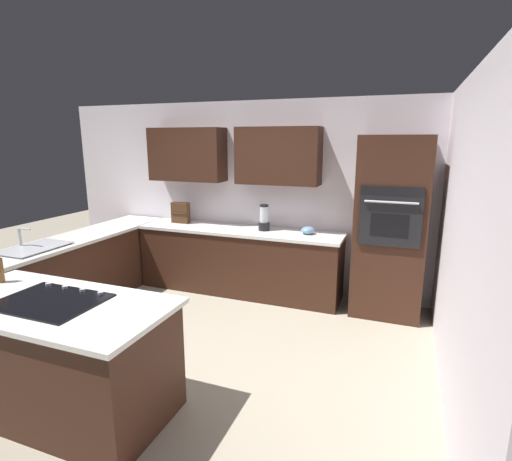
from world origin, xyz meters
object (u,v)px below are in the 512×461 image
at_px(mixing_bowl, 308,230).
at_px(spice_rack, 181,213).
at_px(wall_oven, 390,228).
at_px(blender, 264,219).
at_px(cooktop, 51,301).
at_px(sink_unit, 34,247).

relative_size(mixing_bowl, spice_rack, 0.58).
bearing_deg(wall_oven, spice_rack, -1.66).
distance_m(mixing_bowl, spice_rack, 1.90).
xyz_separation_m(wall_oven, spice_rack, (2.90, -0.08, -0.02)).
height_order(wall_oven, blender, wall_oven).
bearing_deg(blender, wall_oven, 178.08).
xyz_separation_m(cooktop, spice_rack, (0.62, -2.86, 0.14)).
distance_m(wall_oven, spice_rack, 2.90).
bearing_deg(spice_rack, sink_unit, 66.81).
relative_size(wall_oven, sink_unit, 3.05).
bearing_deg(spice_rack, wall_oven, 178.34).
bearing_deg(blender, spice_rack, -1.33).
xyz_separation_m(sink_unit, mixing_bowl, (-2.68, -1.79, 0.03)).
distance_m(wall_oven, cooktop, 3.60).
xyz_separation_m(wall_oven, blender, (1.60, -0.05, -0.02)).
height_order(blender, spice_rack, blender).
bearing_deg(mixing_bowl, wall_oven, 176.92).
relative_size(cooktop, blender, 2.18).
height_order(wall_oven, cooktop, wall_oven).
bearing_deg(mixing_bowl, spice_rack, -0.91).
distance_m(wall_oven, mixing_bowl, 1.01).
relative_size(cooktop, spice_rack, 2.53).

